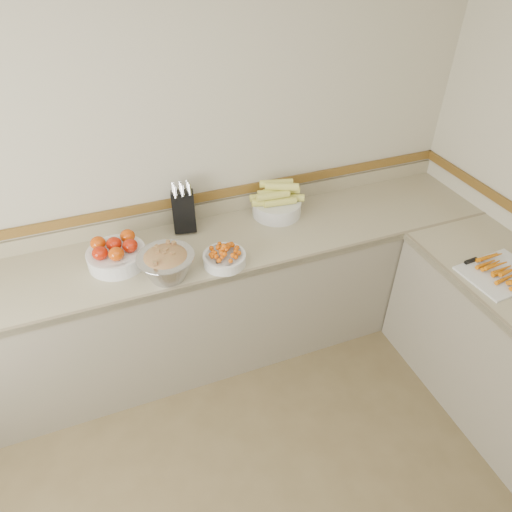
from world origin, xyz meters
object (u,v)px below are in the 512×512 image
object	(u,v)px
rhubarb_bowl	(167,264)
knife_block	(184,210)
corn_bowl	(277,203)
cherry_tomato_bowl	(224,257)
tomato_bowl	(116,254)
cutting_board	(501,272)

from	to	relation	value
rhubarb_bowl	knife_block	bearing A→B (deg)	64.47
corn_bowl	rhubarb_bowl	bearing A→B (deg)	-154.94
knife_block	cherry_tomato_bowl	distance (m)	0.46
knife_block	cherry_tomato_bowl	world-z (taller)	knife_block
knife_block	tomato_bowl	size ratio (longest dim) A/B	1.00
cherry_tomato_bowl	corn_bowl	size ratio (longest dim) A/B	0.69
cherry_tomato_bowl	tomato_bowl	bearing A→B (deg)	158.86
knife_block	cutting_board	size ratio (longest dim) A/B	0.78
cutting_board	cherry_tomato_bowl	bearing A→B (deg)	155.41
cherry_tomato_bowl	rhubarb_bowl	size ratio (longest dim) A/B	0.79
cherry_tomato_bowl	corn_bowl	world-z (taller)	corn_bowl
knife_block	corn_bowl	world-z (taller)	knife_block
knife_block	cutting_board	distance (m)	1.88
corn_bowl	cutting_board	bearing A→B (deg)	-47.98
knife_block	cutting_board	xyz separation A→B (m)	(1.53, -1.07, -0.12)
cherry_tomato_bowl	cutting_board	world-z (taller)	cherry_tomato_bowl
tomato_bowl	corn_bowl	size ratio (longest dim) A/B	0.93
corn_bowl	cutting_board	xyz separation A→B (m)	(0.92, -1.03, -0.07)
corn_bowl	knife_block	bearing A→B (deg)	175.34
cutting_board	knife_block	bearing A→B (deg)	144.94
rhubarb_bowl	corn_bowl	bearing A→B (deg)	25.06
tomato_bowl	cherry_tomato_bowl	world-z (taller)	tomato_bowl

